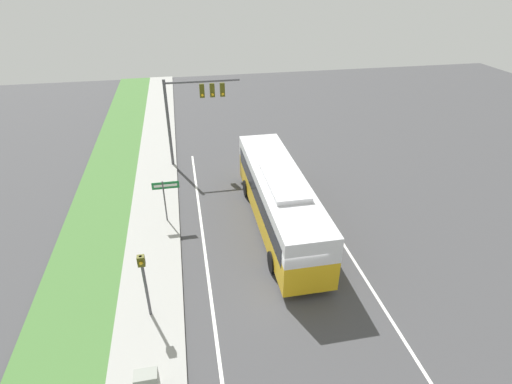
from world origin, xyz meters
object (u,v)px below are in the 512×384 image
(bus, at_px, (279,197))
(pedestrian_signal, at_px, (144,277))
(utility_cabinet, at_px, (147,383))
(signal_gantry, at_px, (192,103))
(street_sign, at_px, (165,193))

(bus, height_order, pedestrian_signal, bus)
(utility_cabinet, bearing_deg, pedestrian_signal, 91.00)
(bus, bearing_deg, signal_gantry, 113.79)
(street_sign, xyz_separation_m, utility_cabinet, (-0.70, -10.58, -1.27))
(signal_gantry, bearing_deg, pedestrian_signal, -101.25)
(bus, bearing_deg, utility_cabinet, -126.84)
(bus, distance_m, street_sign, 6.24)
(bus, relative_size, signal_gantry, 1.88)
(pedestrian_signal, bearing_deg, utility_cabinet, -89.00)
(pedestrian_signal, height_order, street_sign, pedestrian_signal)
(pedestrian_signal, bearing_deg, signal_gantry, 78.75)
(pedestrian_signal, bearing_deg, street_sign, 83.78)
(signal_gantry, distance_m, utility_cabinet, 18.56)
(bus, relative_size, pedestrian_signal, 3.70)
(signal_gantry, height_order, street_sign, signal_gantry)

